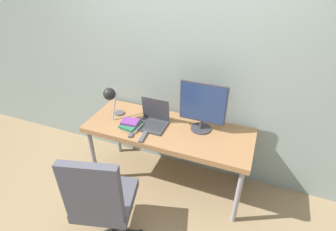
% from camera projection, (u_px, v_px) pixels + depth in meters
% --- Properties ---
extents(ground_plane, '(12.00, 12.00, 0.00)m').
position_uv_depth(ground_plane, '(157.00, 201.00, 2.88)').
color(ground_plane, '#937A56').
extents(wall_back, '(8.00, 0.05, 2.60)m').
position_uv_depth(wall_back, '(182.00, 66.00, 2.74)').
color(wall_back, gray).
rests_on(wall_back, ground_plane).
extents(desk, '(1.75, 0.66, 0.76)m').
position_uv_depth(desk, '(168.00, 133.00, 2.76)').
color(desk, '#996B42').
rests_on(desk, ground_plane).
extents(laptop, '(0.31, 0.26, 0.28)m').
position_uv_depth(laptop, '(153.00, 120.00, 2.76)').
color(laptop, '#38383D').
rests_on(laptop, desk).
extents(monitor, '(0.47, 0.21, 0.52)m').
position_uv_depth(monitor, '(203.00, 106.00, 2.57)').
color(monitor, '#333338').
rests_on(monitor, desk).
extents(desk_lamp, '(0.13, 0.26, 0.39)m').
position_uv_depth(desk_lamp, '(110.00, 96.00, 2.71)').
color(desk_lamp, '#4C4C51').
rests_on(desk_lamp, desk).
extents(office_chair, '(0.60, 0.61, 1.07)m').
position_uv_depth(office_chair, '(101.00, 198.00, 2.19)').
color(office_chair, black).
rests_on(office_chair, ground_plane).
extents(book_stack, '(0.21, 0.22, 0.07)m').
position_uv_depth(book_stack, '(131.00, 125.00, 2.73)').
color(book_stack, silver).
rests_on(book_stack, desk).
extents(tv_remote, '(0.06, 0.18, 0.02)m').
position_uv_depth(tv_remote, '(143.00, 137.00, 2.59)').
color(tv_remote, '#4C4C51').
rests_on(tv_remote, desk).
extents(media_remote, '(0.08, 0.16, 0.02)m').
position_uv_depth(media_remote, '(132.00, 133.00, 2.65)').
color(media_remote, '#4C4C51').
rests_on(media_remote, desk).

